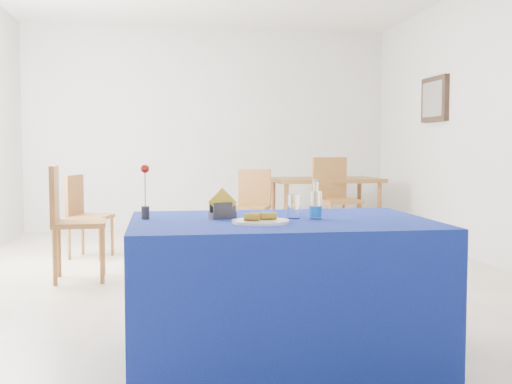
# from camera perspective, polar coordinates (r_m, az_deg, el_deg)

# --- Properties ---
(floor) EXTENTS (7.00, 7.00, 0.00)m
(floor) POSITION_cam_1_polar(r_m,az_deg,el_deg) (5.62, -1.44, -7.78)
(floor) COLOR beige
(floor) RESTS_ON ground
(room_shell) EXTENTS (7.00, 7.00, 7.00)m
(room_shell) POSITION_cam_1_polar(r_m,az_deg,el_deg) (5.54, -1.47, 10.23)
(room_shell) COLOR silver
(room_shell) RESTS_ON ground
(picture_frame) EXTENTS (0.06, 0.64, 0.52)m
(picture_frame) POSITION_cam_1_polar(r_m,az_deg,el_deg) (7.75, 15.61, 7.94)
(picture_frame) COLOR black
(picture_frame) RESTS_ON room_shell
(picture_art) EXTENTS (0.02, 0.52, 0.40)m
(picture_art) POSITION_cam_1_polar(r_m,az_deg,el_deg) (7.74, 15.44, 7.95)
(picture_art) COLOR #998C66
(picture_art) RESTS_ON room_shell
(plate) EXTENTS (0.29, 0.29, 0.01)m
(plate) POSITION_cam_1_polar(r_m,az_deg,el_deg) (3.29, 0.39, -2.64)
(plate) COLOR white
(plate) RESTS_ON blue_table
(drinking_glass) EXTENTS (0.07, 0.07, 0.13)m
(drinking_glass) POSITION_cam_1_polar(r_m,az_deg,el_deg) (3.51, 3.38, -1.29)
(drinking_glass) COLOR white
(drinking_glass) RESTS_ON blue_table
(salt_shaker) EXTENTS (0.03, 0.03, 0.08)m
(salt_shaker) POSITION_cam_1_polar(r_m,az_deg,el_deg) (3.48, -3.37, -1.70)
(salt_shaker) COLOR gray
(salt_shaker) RESTS_ON blue_table
(pepper_shaker) EXTENTS (0.03, 0.03, 0.08)m
(pepper_shaker) POSITION_cam_1_polar(r_m,az_deg,el_deg) (3.50, -2.62, -1.66)
(pepper_shaker) COLOR slate
(pepper_shaker) RESTS_ON blue_table
(blue_table) EXTENTS (1.60, 1.10, 0.76)m
(blue_table) POSITION_cam_1_polar(r_m,az_deg,el_deg) (3.52, 2.18, -8.60)
(blue_table) COLOR navy
(blue_table) RESTS_ON floor
(water_bottle) EXTENTS (0.07, 0.07, 0.21)m
(water_bottle) POSITION_cam_1_polar(r_m,az_deg,el_deg) (3.49, 5.32, -1.23)
(water_bottle) COLOR white
(water_bottle) RESTS_ON blue_table
(napkin_holder) EXTENTS (0.16, 0.11, 0.17)m
(napkin_holder) POSITION_cam_1_polar(r_m,az_deg,el_deg) (3.49, -2.99, -1.58)
(napkin_holder) COLOR #3B3B40
(napkin_holder) RESTS_ON blue_table
(rose_vase) EXTENTS (0.05, 0.05, 0.30)m
(rose_vase) POSITION_cam_1_polar(r_m,az_deg,el_deg) (3.50, -9.82, -0.11)
(rose_vase) COLOR #232328
(rose_vase) RESTS_ON blue_table
(oak_table) EXTENTS (1.40, 0.94, 0.76)m
(oak_table) POSITION_cam_1_polar(r_m,az_deg,el_deg) (8.27, 6.15, 0.72)
(oak_table) COLOR brown
(oak_table) RESTS_ON floor
(chair_bg_left) EXTENTS (0.52, 0.52, 0.89)m
(chair_bg_left) POSITION_cam_1_polar(r_m,az_deg,el_deg) (7.60, -0.30, -0.79)
(chair_bg_left) COLOR #9A632C
(chair_bg_left) RESTS_ON floor
(chair_bg_right) EXTENTS (0.55, 0.55, 1.03)m
(chair_bg_right) POSITION_cam_1_polar(r_m,az_deg,el_deg) (7.75, 6.94, -0.13)
(chair_bg_right) COLOR #9A632C
(chair_bg_right) RESTS_ON floor
(chair_win_a) EXTENTS (0.47, 0.47, 0.99)m
(chair_win_a) POSITION_cam_1_polar(r_m,az_deg,el_deg) (5.72, -16.35, -1.92)
(chair_win_a) COLOR #9A632C
(chair_win_a) RESTS_ON floor
(chair_win_b) EXTENTS (0.48, 0.48, 0.86)m
(chair_win_b) POSITION_cam_1_polar(r_m,az_deg,el_deg) (6.89, -15.09, -1.55)
(chair_win_b) COLOR #9A632C
(chair_win_b) RESTS_ON floor
(banana_pieces) EXTENTS (0.18, 0.12, 0.04)m
(banana_pieces) POSITION_cam_1_polar(r_m,az_deg,el_deg) (3.30, 0.35, -2.16)
(banana_pieces) COLOR gold
(banana_pieces) RESTS_ON plate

